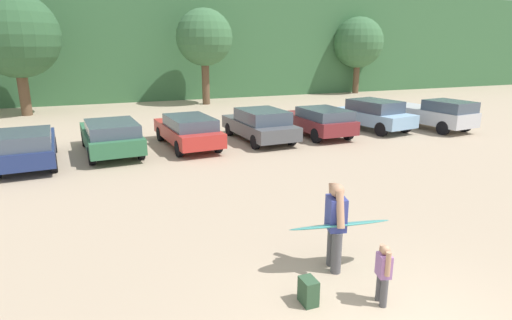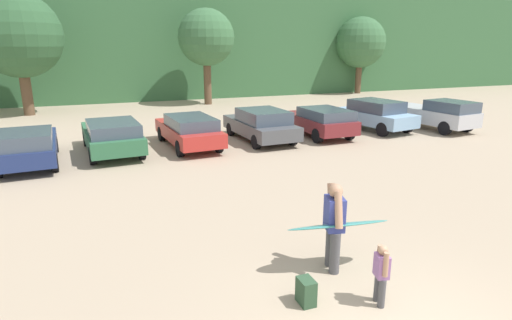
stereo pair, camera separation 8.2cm
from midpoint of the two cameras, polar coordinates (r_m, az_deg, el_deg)
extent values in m
cube|color=#38663D|center=(38.98, -16.19, 15.01)|extent=(108.00, 12.00, 8.61)
cylinder|color=brown|center=(29.34, -29.13, 7.89)|extent=(0.62, 0.62, 2.63)
sphere|color=#2D5633|center=(29.21, -30.03, 14.54)|extent=(4.98, 4.98, 4.98)
cylinder|color=brown|center=(30.92, -6.95, 10.35)|extent=(0.54, 0.54, 3.02)
sphere|color=#38663D|center=(30.81, -7.15, 16.28)|extent=(3.97, 3.97, 3.97)
cylinder|color=brown|center=(39.06, 13.43, 10.74)|extent=(0.53, 0.53, 2.56)
sphere|color=#38663D|center=(38.95, 13.72, 15.32)|extent=(4.34, 4.34, 4.34)
cube|color=navy|center=(17.17, -28.92, 1.45)|extent=(2.14, 4.65, 0.57)
cube|color=#3F4C5B|center=(16.06, -29.35, 2.49)|extent=(1.85, 2.35, 0.49)
cylinder|color=black|center=(18.77, -31.10, 1.29)|extent=(0.26, 0.64, 0.62)
cylinder|color=black|center=(18.65, -26.03, 1.88)|extent=(0.26, 0.64, 0.62)
cylinder|color=black|center=(15.73, -26.04, -0.40)|extent=(0.26, 0.64, 0.62)
cube|color=#2D6642|center=(17.69, -19.38, 2.94)|extent=(2.28, 4.91, 0.58)
cube|color=#3F4C5B|center=(16.82, -19.21, 4.15)|extent=(1.97, 2.69, 0.45)
cylinder|color=black|center=(19.22, -22.45, 2.69)|extent=(0.27, 0.67, 0.66)
cylinder|color=black|center=(19.39, -17.32, 3.26)|extent=(0.27, 0.67, 0.66)
cylinder|color=black|center=(16.15, -21.67, 0.52)|extent=(0.27, 0.67, 0.66)
cylinder|color=black|center=(16.34, -15.59, 1.22)|extent=(0.27, 0.67, 0.66)
cube|color=#B72D28|center=(17.98, -9.51, 3.75)|extent=(2.11, 4.82, 0.57)
cube|color=#3F4C5B|center=(17.46, -9.15, 5.13)|extent=(1.82, 2.79, 0.45)
cylinder|color=black|center=(19.32, -13.05, 3.50)|extent=(0.27, 0.65, 0.64)
cylinder|color=black|center=(19.72, -8.54, 3.96)|extent=(0.27, 0.65, 0.64)
cylinder|color=black|center=(16.37, -10.58, 1.53)|extent=(0.27, 0.65, 0.64)
cylinder|color=black|center=(16.84, -5.36, 2.11)|extent=(0.27, 0.65, 0.64)
cube|color=#4C4F54|center=(18.92, 0.28, 4.49)|extent=(2.14, 4.62, 0.58)
cube|color=#3F4C5B|center=(18.52, 0.74, 6.02)|extent=(1.88, 2.52, 0.55)
cylinder|color=black|center=(20.01, -3.76, 4.22)|extent=(0.25, 0.62, 0.61)
cylinder|color=black|center=(20.67, 0.72, 4.61)|extent=(0.25, 0.62, 0.61)
cylinder|color=black|center=(17.30, -0.24, 2.48)|extent=(0.25, 0.62, 0.61)
cylinder|color=black|center=(18.06, 4.76, 2.97)|extent=(0.25, 0.62, 0.61)
cube|color=maroon|center=(20.13, 8.13, 5.10)|extent=(1.98, 4.30, 0.60)
cube|color=#3F4C5B|center=(19.48, 9.20, 6.27)|extent=(1.78, 2.52, 0.44)
cylinder|color=black|center=(20.98, 4.15, 4.80)|extent=(0.24, 0.66, 0.66)
cylinder|color=black|center=(21.79, 8.08, 5.08)|extent=(0.24, 0.66, 0.66)
cylinder|color=black|center=(18.58, 8.11, 3.31)|extent=(0.24, 0.66, 0.66)
cylinder|color=black|center=(19.49, 12.34, 3.67)|extent=(0.24, 0.66, 0.66)
cube|color=#84ADD1|center=(22.09, 15.53, 5.65)|extent=(2.53, 4.43, 0.62)
cube|color=#3F4C5B|center=(21.95, 15.79, 7.13)|extent=(2.10, 2.69, 0.56)
cylinder|color=black|center=(22.52, 11.46, 5.29)|extent=(0.33, 0.70, 0.67)
cylinder|color=black|center=(23.67, 14.47, 5.59)|extent=(0.33, 0.70, 0.67)
cylinder|color=black|center=(20.62, 16.62, 4.03)|extent=(0.33, 0.70, 0.67)
cylinder|color=black|center=(21.87, 19.60, 4.41)|extent=(0.33, 0.70, 0.67)
cube|color=silver|center=(23.44, 22.56, 5.67)|extent=(2.26, 4.63, 0.70)
cube|color=#3F4C5B|center=(22.69, 24.84, 6.69)|extent=(1.85, 2.29, 0.51)
cylinder|color=black|center=(23.86, 18.55, 5.35)|extent=(0.30, 0.69, 0.67)
cylinder|color=black|center=(25.02, 21.06, 5.55)|extent=(0.30, 0.69, 0.67)
cylinder|color=black|center=(21.98, 24.09, 4.00)|extent=(0.30, 0.69, 0.67)
cylinder|color=black|center=(23.24, 26.50, 4.28)|extent=(0.30, 0.69, 0.67)
cylinder|color=#4C4C51|center=(8.16, 10.63, -12.30)|extent=(0.19, 0.19, 0.83)
cylinder|color=#4C4C51|center=(8.41, 10.05, -11.38)|extent=(0.19, 0.19, 0.83)
cube|color=#333D8C|center=(7.98, 10.58, -7.16)|extent=(0.42, 0.49, 0.63)
sphere|color=tan|center=(7.82, 10.74, -4.12)|extent=(0.26, 0.26, 0.26)
cylinder|color=tan|center=(7.71, 11.13, -6.67)|extent=(0.22, 0.35, 0.68)
cylinder|color=tan|center=(8.13, 10.18, -5.46)|extent=(0.22, 0.36, 0.68)
cylinder|color=#4C4C51|center=(7.47, 16.74, -16.94)|extent=(0.12, 0.12, 0.51)
cylinder|color=#4C4C51|center=(7.61, 16.20, -16.24)|extent=(0.12, 0.12, 0.51)
cube|color=#9966A5|center=(7.32, 16.74, -13.60)|extent=(0.26, 0.30, 0.39)
sphere|color=tan|center=(7.19, 16.92, -11.67)|extent=(0.16, 0.16, 0.16)
cylinder|color=tan|center=(7.16, 17.25, -13.41)|extent=(0.11, 0.11, 0.41)
cylinder|color=tan|center=(7.39, 16.38, -12.39)|extent=(0.12, 0.15, 0.42)
ellipsoid|color=teal|center=(8.10, 11.11, -8.69)|extent=(2.07, 0.84, 0.28)
cube|color=#2D4C33|center=(7.31, 6.83, -17.37)|extent=(0.24, 0.34, 0.45)
camera|label=1|loc=(0.04, -90.19, -0.05)|focal=29.31mm
camera|label=2|loc=(0.04, 89.81, 0.05)|focal=29.31mm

